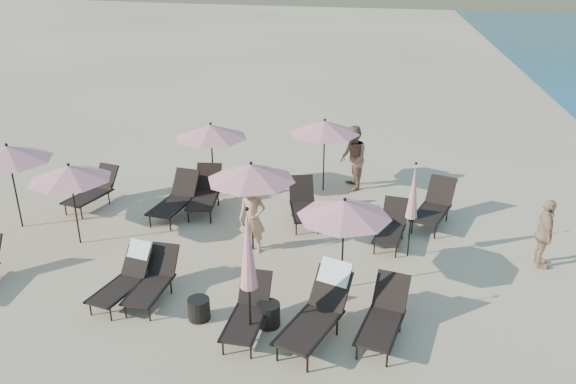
% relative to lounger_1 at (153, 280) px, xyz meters
% --- Properties ---
extents(ground, '(800.00, 800.00, 0.00)m').
position_rel_lounger_1_xyz_m(ground, '(2.28, -0.15, -0.42)').
color(ground, '#D6BA8C').
rests_on(ground, ground).
extents(lounger_1, '(0.68, 1.60, 0.91)m').
position_rel_lounger_1_xyz_m(lounger_1, '(0.00, 0.00, 0.00)').
color(lounger_1, black).
rests_on(lounger_1, ground).
extents(lounger_2, '(0.88, 1.65, 0.98)m').
position_rel_lounger_1_xyz_m(lounger_2, '(-0.57, -0.04, 0.04)').
color(lounger_2, black).
rests_on(lounger_2, ground).
extents(lounger_3, '(0.65, 1.60, 0.91)m').
position_rel_lounger_1_xyz_m(lounger_3, '(2.12, -0.72, 0.00)').
color(lounger_3, black).
rests_on(lounger_3, ground).
extents(lounger_4, '(1.27, 2.02, 1.19)m').
position_rel_lounger_1_xyz_m(lounger_4, '(3.39, -0.61, 0.15)').
color(lounger_4, black).
rests_on(lounger_4, ground).
extents(lounger_5, '(0.97, 1.76, 0.95)m').
position_rel_lounger_1_xyz_m(lounger_5, '(4.54, -0.45, 0.02)').
color(lounger_5, black).
rests_on(lounger_5, ground).
extents(lounger_6, '(1.04, 1.83, 0.99)m').
position_rel_lounger_1_xyz_m(lounger_6, '(-3.44, 4.04, 0.04)').
color(lounger_6, black).
rests_on(lounger_6, ground).
extents(lounger_7, '(0.94, 1.91, 1.06)m').
position_rel_lounger_1_xyz_m(lounger_7, '(-0.98, 3.83, 0.07)').
color(lounger_7, black).
rests_on(lounger_7, ground).
extents(lounger_8, '(0.93, 1.93, 1.07)m').
position_rel_lounger_1_xyz_m(lounger_8, '(-0.34, 4.35, 0.08)').
color(lounger_8, black).
rests_on(lounger_8, ground).
extents(lounger_9, '(1.09, 1.84, 1.00)m').
position_rel_lounger_1_xyz_m(lounger_9, '(2.38, 4.13, 0.04)').
color(lounger_9, black).
rests_on(lounger_9, ground).
extents(lounger_10, '(0.84, 1.66, 0.91)m').
position_rel_lounger_1_xyz_m(lounger_10, '(4.63, 3.31, 0.00)').
color(lounger_10, black).
rests_on(lounger_10, ground).
extents(lounger_11, '(1.24, 1.94, 1.04)m').
position_rel_lounger_1_xyz_m(lounger_11, '(5.70, 4.57, 0.06)').
color(lounger_11, black).
rests_on(lounger_11, ground).
extents(umbrella_open_0, '(1.89, 1.89, 2.04)m').
position_rel_lounger_1_xyz_m(umbrella_open_0, '(-2.71, 1.94, 1.38)').
color(umbrella_open_0, black).
rests_on(umbrella_open_0, ground).
extents(umbrella_open_1, '(2.02, 2.02, 2.18)m').
position_rel_lounger_1_xyz_m(umbrella_open_1, '(1.45, 2.39, 1.50)').
color(umbrella_open_1, black).
rests_on(umbrella_open_1, ground).
extents(umbrella_open_2, '(1.89, 1.89, 2.04)m').
position_rel_lounger_1_xyz_m(umbrella_open_2, '(3.65, 1.05, 1.38)').
color(umbrella_open_2, black).
rests_on(umbrella_open_2, ground).
extents(umbrella_open_3, '(2.04, 2.04, 2.19)m').
position_rel_lounger_1_xyz_m(umbrella_open_3, '(-0.39, 5.28, 1.51)').
color(umbrella_open_3, black).
rests_on(umbrella_open_3, ground).
extents(umbrella_open_4, '(2.02, 2.02, 2.17)m').
position_rel_lounger_1_xyz_m(umbrella_open_4, '(2.64, 6.31, 1.50)').
color(umbrella_open_4, black).
rests_on(umbrella_open_4, ground).
extents(umbrella_open_5, '(2.07, 2.07, 2.22)m').
position_rel_lounger_1_xyz_m(umbrella_open_5, '(-4.63, 2.50, 1.54)').
color(umbrella_open_5, black).
rests_on(umbrella_open_5, ground).
extents(umbrella_closed_0, '(0.31, 0.31, 2.63)m').
position_rel_lounger_1_xyz_m(umbrella_closed_0, '(2.23, -1.00, 1.40)').
color(umbrella_closed_0, black).
rests_on(umbrella_closed_0, ground).
extents(umbrella_closed_1, '(0.27, 0.27, 2.29)m').
position_rel_lounger_1_xyz_m(umbrella_closed_1, '(5.03, 2.67, 1.17)').
color(umbrella_closed_1, black).
rests_on(umbrella_closed_1, ground).
extents(side_table_0, '(0.42, 0.42, 0.43)m').
position_rel_lounger_1_xyz_m(side_table_0, '(1.10, -0.51, -0.21)').
color(side_table_0, black).
rests_on(side_table_0, ground).
extents(side_table_1, '(0.44, 0.44, 0.45)m').
position_rel_lounger_1_xyz_m(side_table_1, '(2.44, -0.47, -0.20)').
color(side_table_1, black).
rests_on(side_table_1, ground).
extents(beachgoer_a, '(0.66, 0.49, 1.67)m').
position_rel_lounger_1_xyz_m(beachgoer_a, '(1.48, 2.27, 0.41)').
color(beachgoer_a, tan).
rests_on(beachgoer_a, ground).
extents(beachgoer_b, '(0.97, 1.10, 1.91)m').
position_rel_lounger_1_xyz_m(beachgoer_b, '(3.45, 6.57, 0.53)').
color(beachgoer_b, '#91654A').
rests_on(beachgoer_b, ground).
extents(beachgoer_c, '(0.42, 0.94, 1.59)m').
position_rel_lounger_1_xyz_m(beachgoer_c, '(7.90, 2.74, 0.37)').
color(beachgoer_c, tan).
rests_on(beachgoer_c, ground).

